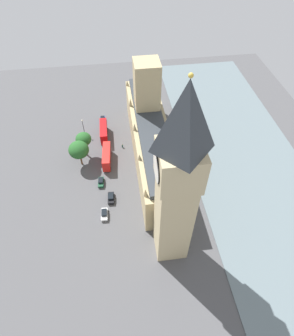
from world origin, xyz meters
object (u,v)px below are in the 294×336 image
plane_tree_midblock (83,139)px  street_lamp_far_end (83,124)px  double_decker_bus_near_tower (104,131)px  car_blue_kerbside (103,119)px  pedestrian_opposite_hall (122,146)px  double_decker_bus_leading (107,156)px  clock_tower (177,185)px  car_dark_green_trailing (101,182)px  plane_tree_under_trees (79,150)px  car_black_by_river_gate (111,198)px  car_white_corner (104,214)px  parliament_building (150,135)px

plane_tree_midblock → street_lamp_far_end: size_ratio=1.42×
double_decker_bus_near_tower → street_lamp_far_end: bearing=-18.7°
car_blue_kerbside → pedestrian_opposite_hall: 17.29m
double_decker_bus_leading → pedestrian_opposite_hall: double_decker_bus_leading is taller
clock_tower → car_dark_green_trailing: size_ratio=12.38×
plane_tree_under_trees → car_dark_green_trailing: bearing=122.9°
pedestrian_opposite_hall → plane_tree_midblock: (12.81, 2.09, 6.65)m
car_black_by_river_gate → car_white_corner: 6.07m
car_white_corner → car_black_by_river_gate: bearing=-108.6°
car_blue_kerbside → car_white_corner: size_ratio=0.98×
plane_tree_midblock → pedestrian_opposite_hall: bearing=-170.7°
pedestrian_opposite_hall → car_white_corner: bearing=83.1°
plane_tree_under_trees → double_decker_bus_near_tower: bearing=-122.2°
plane_tree_midblock → street_lamp_far_end: bearing=-85.8°
clock_tower → double_decker_bus_leading: (15.29, -33.97, -23.94)m
parliament_building → car_dark_green_trailing: (17.64, 11.47, -7.58)m
car_dark_green_trailing → street_lamp_far_end: 26.01m
street_lamp_far_end → car_white_corner: bearing=99.3°
clock_tower → street_lamp_far_end: clock_tower is taller
car_dark_green_trailing → street_lamp_far_end: (5.46, -25.14, 3.83)m
parliament_building → double_decker_bus_leading: (15.20, 2.00, -5.83)m
parliament_building → double_decker_bus_near_tower: parliament_building is taller
parliament_building → car_white_corner: (16.99, 23.83, -7.58)m
clock_tower → parliament_building: bearing=-89.8°
parliament_building → car_black_by_river_gate: parliament_building is taller
double_decker_bus_near_tower → car_black_by_river_gate: (-0.98, 29.25, -1.75)m
double_decker_bus_near_tower → car_blue_kerbside: bearing=-87.5°
clock_tower → double_decker_bus_near_tower: bearing=-71.4°
car_black_by_river_gate → plane_tree_midblock: plane_tree_midblock is taller
car_white_corner → plane_tree_midblock: size_ratio=0.44×
car_white_corner → street_lamp_far_end: size_ratio=0.63×
double_decker_bus_near_tower → car_black_by_river_gate: size_ratio=2.41×
parliament_building → car_white_corner: parliament_building is taller
plane_tree_midblock → street_lamp_far_end: plane_tree_midblock is taller
car_blue_kerbside → car_white_corner: same height
pedestrian_opposite_hall → street_lamp_far_end: street_lamp_far_end is taller
double_decker_bus_near_tower → plane_tree_midblock: bearing=53.9°
pedestrian_opposite_hall → double_decker_bus_leading: bearing=56.4°
car_dark_green_trailing → car_blue_kerbside: bearing=-88.9°
parliament_building → pedestrian_opposite_hall: bearing=-25.2°
double_decker_bus_leading → plane_tree_midblock: bearing=-27.4°
parliament_building → clock_tower: 40.26m
car_black_by_river_gate → pedestrian_opposite_hall: (-5.29, -22.63, -0.15)m
clock_tower → plane_tree_midblock: size_ratio=5.31×
car_white_corner → street_lamp_far_end: (6.11, -37.50, 3.82)m
car_dark_green_trailing → plane_tree_under_trees: bearing=-53.1°
plane_tree_under_trees → car_white_corner: bearing=107.4°
car_white_corner → clock_tower: bearing=147.6°
double_decker_bus_leading → double_decker_bus_near_tower: bearing=-83.4°
car_blue_kerbside → street_lamp_far_end: size_ratio=0.62×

